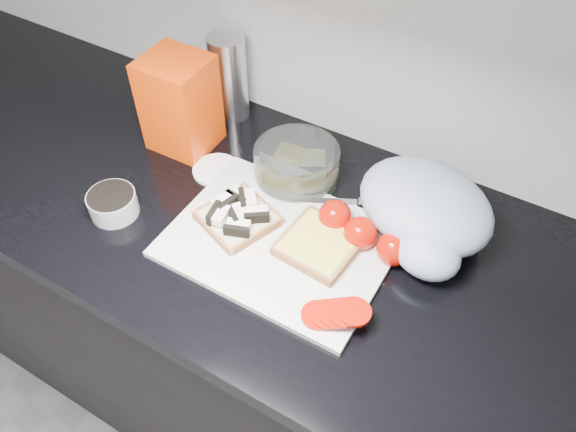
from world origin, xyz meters
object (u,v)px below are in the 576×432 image
object	(u,v)px
cutting_board	(280,242)
glass_bowl	(297,164)
steel_canister	(229,77)
bread_bag	(180,104)

from	to	relation	value
cutting_board	glass_bowl	world-z (taller)	glass_bowl
steel_canister	cutting_board	bearing A→B (deg)	-43.35
glass_bowl	steel_canister	bearing A→B (deg)	154.84
glass_bowl	bread_bag	distance (m)	0.28
cutting_board	steel_canister	xyz separation A→B (m)	(-0.30, 0.28, 0.09)
glass_bowl	bread_bag	bearing A→B (deg)	-174.81
bread_bag	steel_canister	world-z (taller)	bread_bag
cutting_board	steel_canister	world-z (taller)	steel_canister
bread_bag	steel_canister	bearing A→B (deg)	77.03
bread_bag	glass_bowl	bearing A→B (deg)	4.36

